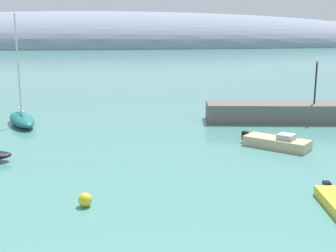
{
  "coord_description": "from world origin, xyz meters",
  "views": [
    {
      "loc": [
        -1.29,
        -5.28,
        8.77
      ],
      "look_at": [
        2.01,
        23.48,
        2.34
      ],
      "focal_mm": 47.91,
      "sensor_mm": 36.0,
      "label": 1
    }
  ],
  "objects_px": {
    "sailboat_teal_outer_mooring": "(22,119)",
    "motorboat_sand_foreground": "(277,142)",
    "mooring_buoy_yellow": "(85,200)",
    "harbor_lamp_post": "(316,76)"
  },
  "relations": [
    {
      "from": "motorboat_sand_foreground",
      "to": "harbor_lamp_post",
      "type": "bearing_deg",
      "value": 95.33
    },
    {
      "from": "sailboat_teal_outer_mooring",
      "to": "motorboat_sand_foreground",
      "type": "relative_size",
      "value": 2.11
    },
    {
      "from": "sailboat_teal_outer_mooring",
      "to": "mooring_buoy_yellow",
      "type": "distance_m",
      "value": 21.01
    },
    {
      "from": "motorboat_sand_foreground",
      "to": "harbor_lamp_post",
      "type": "relative_size",
      "value": 1.13
    },
    {
      "from": "harbor_lamp_post",
      "to": "sailboat_teal_outer_mooring",
      "type": "bearing_deg",
      "value": 176.84
    },
    {
      "from": "mooring_buoy_yellow",
      "to": "harbor_lamp_post",
      "type": "height_order",
      "value": "harbor_lamp_post"
    },
    {
      "from": "mooring_buoy_yellow",
      "to": "harbor_lamp_post",
      "type": "bearing_deg",
      "value": 42.38
    },
    {
      "from": "sailboat_teal_outer_mooring",
      "to": "mooring_buoy_yellow",
      "type": "height_order",
      "value": "sailboat_teal_outer_mooring"
    },
    {
      "from": "mooring_buoy_yellow",
      "to": "sailboat_teal_outer_mooring",
      "type": "bearing_deg",
      "value": 109.33
    },
    {
      "from": "sailboat_teal_outer_mooring",
      "to": "mooring_buoy_yellow",
      "type": "bearing_deg",
      "value": -1.71
    }
  ]
}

